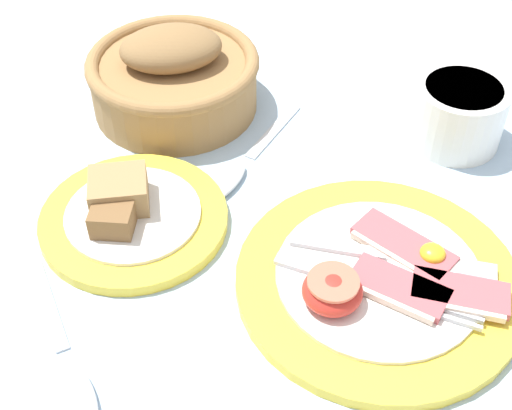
% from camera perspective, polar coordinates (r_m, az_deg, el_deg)
% --- Properties ---
extents(ground_plane, '(3.00, 3.00, 0.00)m').
position_cam_1_polar(ground_plane, '(0.64, 1.22, -7.50)').
color(ground_plane, '#A3BCD1').
extents(breakfast_plate, '(0.26, 0.26, 0.04)m').
position_cam_1_polar(breakfast_plate, '(0.64, 9.90, -5.89)').
color(breakfast_plate, yellow).
rests_on(breakfast_plate, ground_plane).
extents(bread_plate, '(0.18, 0.18, 0.05)m').
position_cam_1_polar(bread_plate, '(0.70, -10.05, -0.70)').
color(bread_plate, yellow).
rests_on(bread_plate, ground_plane).
extents(sugar_cup, '(0.10, 0.10, 0.07)m').
position_cam_1_polar(sugar_cup, '(0.80, 15.90, 7.14)').
color(sugar_cup, white).
rests_on(sugar_cup, ground_plane).
extents(bread_basket, '(0.19, 0.19, 0.10)m').
position_cam_1_polar(bread_basket, '(0.82, -6.60, 10.23)').
color(bread_basket, olive).
rests_on(bread_basket, ground_plane).
extents(teaspoon_by_saucer, '(0.12, 0.17, 0.01)m').
position_cam_1_polar(teaspoon_by_saucer, '(0.61, -14.70, -12.66)').
color(teaspoon_by_saucer, silver).
rests_on(teaspoon_by_saucer, ground_plane).
extents(teaspoon_near_cup, '(0.09, 0.18, 0.01)m').
position_cam_1_polar(teaspoon_near_cup, '(0.75, -1.41, 3.01)').
color(teaspoon_near_cup, silver).
rests_on(teaspoon_near_cup, ground_plane).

